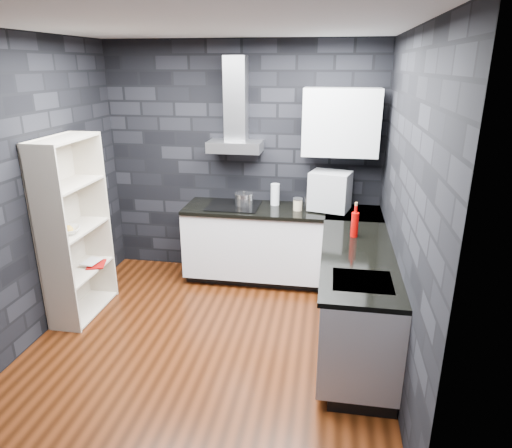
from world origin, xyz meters
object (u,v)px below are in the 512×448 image
(glass_vase, at_px, (275,194))
(utensil_crock, at_px, (308,202))
(pot, at_px, (244,200))
(appliance_garage, at_px, (330,191))
(red_bottle, at_px, (355,225))
(bookshelf, at_px, (75,230))
(storage_jar, at_px, (298,205))
(fruit_bowl, at_px, (67,231))

(glass_vase, height_order, utensil_crock, glass_vase)
(pot, xyz_separation_m, appliance_garage, (0.96, -0.02, 0.15))
(red_bottle, bearing_deg, glass_vase, 133.81)
(red_bottle, bearing_deg, bookshelf, -174.48)
(pot, distance_m, utensil_crock, 0.73)
(storage_jar, height_order, appliance_garage, appliance_garage)
(pot, height_order, red_bottle, red_bottle)
(storage_jar, bearing_deg, bookshelf, -154.67)
(appliance_garage, xyz_separation_m, red_bottle, (0.24, -0.78, -0.11))
(glass_vase, distance_m, bookshelf, 2.17)
(pot, xyz_separation_m, utensil_crock, (0.73, 0.06, -0.01))
(utensil_crock, xyz_separation_m, appliance_garage, (0.23, -0.08, 0.16))
(storage_jar, distance_m, fruit_bowl, 2.38)
(appliance_garage, height_order, red_bottle, appliance_garage)
(storage_jar, height_order, fruit_bowl, storage_jar)
(storage_jar, bearing_deg, pot, 174.11)
(utensil_crock, xyz_separation_m, bookshelf, (-2.21, -1.12, -0.06))
(pot, xyz_separation_m, fruit_bowl, (-1.48, -1.19, -0.04))
(pot, bearing_deg, glass_vase, 16.10)
(appliance_garage, relative_size, red_bottle, 1.78)
(utensil_crock, bearing_deg, red_bottle, -60.96)
(fruit_bowl, bearing_deg, bookshelf, 90.00)
(bookshelf, height_order, fruit_bowl, bookshelf)
(pot, height_order, utensil_crock, pot)
(pot, bearing_deg, appliance_garage, -1.16)
(appliance_garage, height_order, bookshelf, bookshelf)
(glass_vase, relative_size, storage_jar, 2.02)
(storage_jar, distance_m, utensil_crock, 0.17)
(glass_vase, xyz_separation_m, bookshelf, (-1.83, -1.16, -0.12))
(appliance_garage, bearing_deg, bookshelf, -142.51)
(pot, height_order, bookshelf, bookshelf)
(storage_jar, height_order, bookshelf, bookshelf)
(glass_vase, distance_m, utensil_crock, 0.39)
(utensil_crock, relative_size, fruit_bowl, 0.51)
(glass_vase, bearing_deg, red_bottle, -46.19)
(utensil_crock, bearing_deg, appliance_garage, -19.14)
(pot, bearing_deg, storage_jar, -5.89)
(utensil_crock, distance_m, bookshelf, 2.48)
(appliance_garage, bearing_deg, pot, -166.69)
(pot, bearing_deg, utensil_crock, 4.88)
(fruit_bowl, bearing_deg, red_bottle, 8.28)
(utensil_crock, bearing_deg, pot, -175.12)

